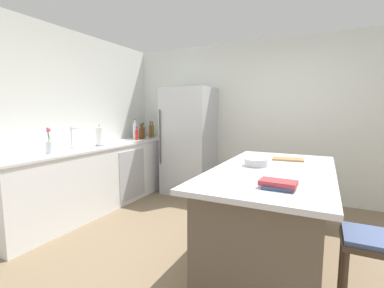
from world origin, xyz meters
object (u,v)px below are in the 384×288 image
(kitchen_island, at_px, (271,214))
(syrup_bottle, at_px, (141,133))
(gin_bottle, at_px, (143,132))
(soda_bottle, at_px, (135,131))
(refrigerator, at_px, (189,141))
(paper_towel_roll, at_px, (100,137))
(flower_vase, at_px, (49,145))
(bar_stool, at_px, (371,253))
(mixing_bowl, at_px, (256,162))
(vinegar_bottle, at_px, (151,131))
(whiskey_bottle, at_px, (143,133))
(sink_faucet, at_px, (72,137))
(cookbook_stack, at_px, (278,184))
(cutting_board, at_px, (288,159))
(olive_oil_bottle, at_px, (153,131))
(hot_sauce_bottle, at_px, (137,135))

(kitchen_island, bearing_deg, syrup_bottle, 151.38)
(gin_bottle, height_order, soda_bottle, soda_bottle)
(refrigerator, relative_size, paper_towel_roll, 5.90)
(flower_vase, height_order, paper_towel_roll, flower_vase)
(bar_stool, xyz_separation_m, mixing_bowl, (-0.90, 0.65, 0.40))
(bar_stool, bearing_deg, flower_vase, 177.90)
(refrigerator, relative_size, mixing_bowl, 8.01)
(paper_towel_roll, bearing_deg, vinegar_bottle, 91.76)
(soda_bottle, bearing_deg, bar_stool, -29.51)
(bar_stool, bearing_deg, whiskey_bottle, 147.88)
(refrigerator, relative_size, sink_faucet, 6.13)
(gin_bottle, distance_m, cookbook_stack, 3.59)
(sink_faucet, xyz_separation_m, flower_vase, (0.12, -0.43, -0.06))
(mixing_bowl, bearing_deg, cutting_board, 63.34)
(cookbook_stack, height_order, cutting_board, cookbook_stack)
(syrup_bottle, bearing_deg, refrigerator, 14.91)
(cutting_board, bearing_deg, flower_vase, -158.46)
(vinegar_bottle, relative_size, cutting_board, 0.90)
(mixing_bowl, bearing_deg, sink_faucet, -177.66)
(paper_towel_roll, height_order, vinegar_bottle, vinegar_bottle)
(kitchen_island, xyz_separation_m, paper_towel_roll, (-2.53, 0.35, 0.61))
(olive_oil_bottle, height_order, soda_bottle, soda_bottle)
(sink_faucet, xyz_separation_m, syrup_bottle, (0.06, 1.45, -0.05))
(olive_oil_bottle, xyz_separation_m, hot_sauce_bottle, (0.06, -0.58, -0.03))
(mixing_bowl, bearing_deg, bar_stool, -35.82)
(flower_vase, distance_m, hot_sauce_bottle, 1.69)
(soda_bottle, relative_size, cookbook_stack, 1.41)
(olive_oil_bottle, bearing_deg, gin_bottle, -109.79)
(kitchen_island, bearing_deg, olive_oil_bottle, 145.33)
(flower_vase, xyz_separation_m, hot_sauce_bottle, (-0.02, 1.69, -0.01))
(olive_oil_bottle, bearing_deg, kitchen_island, -34.67)
(flower_vase, distance_m, soda_bottle, 1.80)
(paper_towel_roll, bearing_deg, refrigerator, 57.71)
(refrigerator, bearing_deg, olive_oil_bottle, 170.00)
(gin_bottle, bearing_deg, olive_oil_bottle, 70.21)
(refrigerator, xyz_separation_m, whiskey_bottle, (-0.91, -0.13, 0.13))
(vinegar_bottle, bearing_deg, hot_sauce_bottle, -85.20)
(refrigerator, height_order, mixing_bowl, refrigerator)
(mixing_bowl, bearing_deg, hot_sauce_bottle, 153.90)
(sink_faucet, relative_size, cookbook_stack, 1.16)
(paper_towel_roll, distance_m, mixing_bowl, 2.37)
(paper_towel_roll, relative_size, whiskey_bottle, 1.14)
(olive_oil_bottle, height_order, mixing_bowl, olive_oil_bottle)
(olive_oil_bottle, relative_size, cutting_board, 0.86)
(gin_bottle, height_order, hot_sauce_bottle, gin_bottle)
(whiskey_bottle, distance_m, hot_sauce_bottle, 0.31)
(cookbook_stack, height_order, mixing_bowl, mixing_bowl)
(soda_bottle, bearing_deg, sink_faucet, -89.48)
(gin_bottle, relative_size, whiskey_bottle, 1.04)
(kitchen_island, relative_size, olive_oil_bottle, 6.71)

